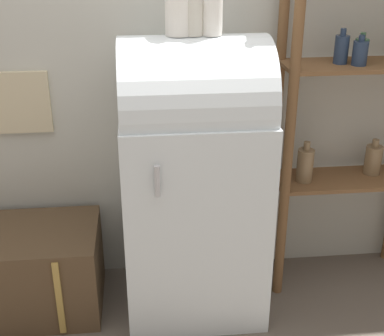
# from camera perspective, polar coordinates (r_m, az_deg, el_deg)

# --- Properties ---
(ground_plane) EXTENTS (12.00, 12.00, 0.00)m
(ground_plane) POSITION_cam_1_polar(r_m,az_deg,el_deg) (2.77, 0.70, -16.72)
(ground_plane) COLOR #60564C
(wall_back) EXTENTS (7.00, 0.09, 2.70)m
(wall_back) POSITION_cam_1_polar(r_m,az_deg,el_deg) (2.69, -0.69, 14.38)
(wall_back) COLOR #B7B7AD
(wall_back) RESTS_ON ground_plane
(refrigerator) EXTENTS (0.67, 0.64, 1.39)m
(refrigerator) POSITION_cam_1_polar(r_m,az_deg,el_deg) (2.57, 0.17, -0.87)
(refrigerator) COLOR silver
(refrigerator) RESTS_ON ground_plane
(suitcase_trunk) EXTENTS (0.79, 0.50, 0.45)m
(suitcase_trunk) POSITION_cam_1_polar(r_m,az_deg,el_deg) (2.90, -17.68, -10.36)
(suitcase_trunk) COLOR brown
(suitcase_trunk) RESTS_ON ground_plane
(shelf_unit) EXTENTS (0.78, 0.30, 1.83)m
(shelf_unit) POSITION_cam_1_polar(r_m,az_deg,el_deg) (2.78, 17.13, 6.88)
(shelf_unit) COLOR brown
(shelf_unit) RESTS_ON ground_plane
(vase_left) EXTENTS (0.11, 0.11, 0.26)m
(vase_left) POSITION_cam_1_polar(r_m,az_deg,el_deg) (2.34, -1.50, 16.85)
(vase_left) COLOR white
(vase_left) RESTS_ON refrigerator
(vase_center) EXTENTS (0.08, 0.08, 0.24)m
(vase_center) POSITION_cam_1_polar(r_m,az_deg,el_deg) (2.34, 0.16, 16.70)
(vase_center) COLOR beige
(vase_center) RESTS_ON refrigerator
(vase_right) EXTENTS (0.09, 0.09, 0.29)m
(vase_right) POSITION_cam_1_polar(r_m,az_deg,el_deg) (2.34, 2.20, 17.26)
(vase_right) COLOR white
(vase_right) RESTS_ON refrigerator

